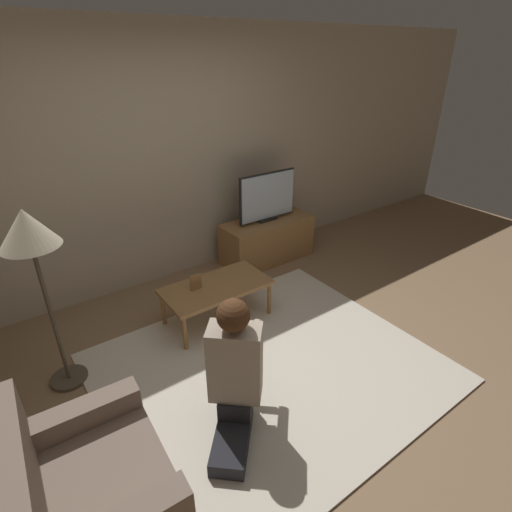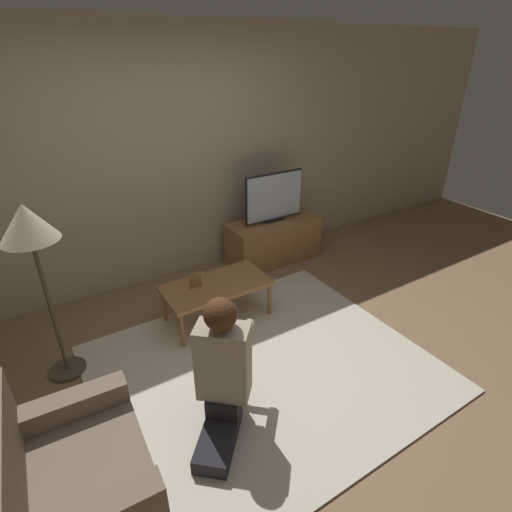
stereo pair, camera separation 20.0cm
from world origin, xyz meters
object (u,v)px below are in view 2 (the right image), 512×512
(tv, at_px, (274,197))
(armchair, at_px, (69,485))
(floor_lamp, at_px, (30,235))
(coffee_table, at_px, (217,287))
(person_kneeling, at_px, (223,367))

(tv, bearing_deg, armchair, -143.49)
(tv, bearing_deg, floor_lamp, -163.79)
(armchair, bearing_deg, coffee_table, -48.10)
(tv, xyz_separation_m, armchair, (-2.66, -1.97, -0.54))
(armchair, height_order, person_kneeling, person_kneeling)
(coffee_table, relative_size, armchair, 1.07)
(floor_lamp, bearing_deg, coffee_table, -0.15)
(floor_lamp, relative_size, armchair, 1.56)
(armchair, bearing_deg, tv, -50.77)
(coffee_table, relative_size, person_kneeling, 0.98)
(coffee_table, bearing_deg, person_kneeling, -115.04)
(person_kneeling, bearing_deg, armchair, 48.56)
(tv, height_order, floor_lamp, floor_lamp)
(tv, relative_size, floor_lamp, 0.53)
(tv, height_order, person_kneeling, tv)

